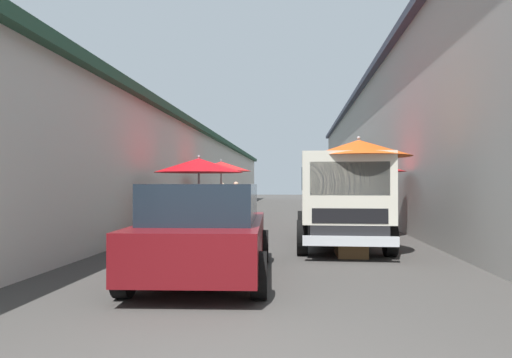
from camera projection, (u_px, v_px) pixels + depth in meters
ground at (283, 223)px, 16.62m from camera, size 90.00×90.00×0.00m
building_left_whitewash at (122, 172)px, 19.52m from camera, size 49.80×7.50×3.93m
building_right_concrete at (458, 144)px, 18.26m from camera, size 49.80×7.50×6.15m
fruit_stall_near_right at (201, 175)px, 11.72m from camera, size 2.34×2.34×2.21m
fruit_stall_mid_lane at (222, 175)px, 16.62m from camera, size 2.24×2.24×2.37m
fruit_stall_far_left at (357, 166)px, 9.04m from camera, size 2.12×2.12×2.43m
fruit_stall_near_left at (356, 173)px, 12.59m from camera, size 2.79×2.79×2.26m
hatchback_car at (206, 230)px, 6.93m from camera, size 4.00×2.10×1.45m
delivery_truck at (342, 203)px, 9.69m from camera, size 4.94×2.01×2.08m
vendor_by_crates at (222, 196)px, 21.25m from camera, size 0.56×0.38×1.53m
vendor_in_shade at (236, 197)px, 18.88m from camera, size 0.52×0.43×1.56m
parked_scooter at (176, 228)px, 10.20m from camera, size 1.68×0.49×1.14m
plastic_stool at (218, 231)px, 10.55m from camera, size 0.30×0.30×0.43m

